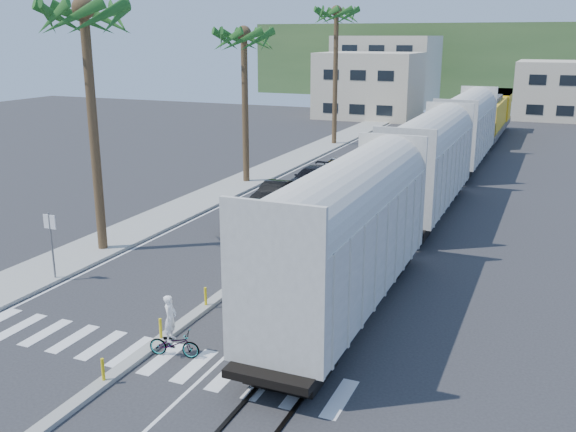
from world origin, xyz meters
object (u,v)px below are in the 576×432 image
object	(u,v)px
car_second	(274,193)
cyclist	(173,337)
street_sign	(51,236)
car_lead	(250,214)

from	to	relation	value
car_second	cyclist	distance (m)	19.70
street_sign	car_second	xyz separation A→B (m)	(3.24, 15.37, -1.28)
car_lead	car_second	size ratio (longest dim) A/B	1.09
street_sign	cyclist	world-z (taller)	street_sign
street_sign	cyclist	size ratio (longest dim) A/B	1.43
street_sign	cyclist	xyz separation A→B (m)	(8.25, -3.68, -1.31)
street_sign	car_second	size ratio (longest dim) A/B	0.71
car_lead	car_second	distance (m)	5.17
street_sign	car_second	bearing A→B (deg)	78.09
street_sign	car_second	world-z (taller)	street_sign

